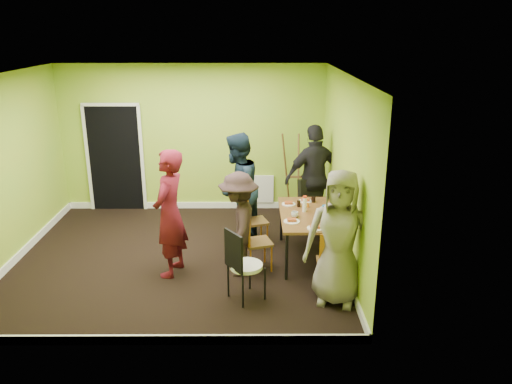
# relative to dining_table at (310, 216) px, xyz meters

# --- Properties ---
(ground) EXTENTS (5.00, 5.00, 0.00)m
(ground) POSITION_rel_dining_table_xyz_m (-2.01, 0.02, -0.70)
(ground) COLOR black
(ground) RESTS_ON ground
(room_walls) EXTENTS (5.04, 4.54, 2.82)m
(room_walls) POSITION_rel_dining_table_xyz_m (-2.04, 0.06, 0.29)
(room_walls) COLOR #A7BF31
(room_walls) RESTS_ON ground
(dining_table) EXTENTS (0.90, 1.50, 0.75)m
(dining_table) POSITION_rel_dining_table_xyz_m (0.00, 0.00, 0.00)
(dining_table) COLOR black
(dining_table) RESTS_ON ground
(chair_left_far) EXTENTS (0.47, 0.47, 0.90)m
(chair_left_far) POSITION_rel_dining_table_xyz_m (-0.90, 0.47, -0.19)
(chair_left_far) COLOR #C56A12
(chair_left_far) RESTS_ON ground
(chair_left_near) EXTENTS (0.47, 0.47, 0.92)m
(chair_left_near) POSITION_rel_dining_table_xyz_m (-0.87, -0.37, -0.18)
(chair_left_near) COLOR #C56A12
(chair_left_near) RESTS_ON ground
(chair_back_end) EXTENTS (0.52, 0.56, 0.95)m
(chair_back_end) POSITION_rel_dining_table_xyz_m (0.13, 1.08, -0.03)
(chair_back_end) COLOR #C56A12
(chair_back_end) RESTS_ON ground
(chair_front_end) EXTENTS (0.39, 0.39, 0.90)m
(chair_front_end) POSITION_rel_dining_table_xyz_m (0.18, -1.07, -0.19)
(chair_front_end) COLOR #C56A12
(chair_front_end) RESTS_ON ground
(chair_bentwood) EXTENTS (0.54, 0.54, 0.99)m
(chair_bentwood) POSITION_rel_dining_table_xyz_m (-1.01, -1.24, -0.15)
(chair_bentwood) COLOR black
(chair_bentwood) RESTS_ON ground
(easel) EXTENTS (0.65, 0.61, 1.61)m
(easel) POSITION_rel_dining_table_xyz_m (-0.03, 1.86, 0.10)
(easel) COLOR brown
(easel) RESTS_ON ground
(plate_near_left) EXTENTS (0.22, 0.22, 0.01)m
(plate_near_left) POSITION_rel_dining_table_xyz_m (-0.30, 0.38, 0.06)
(plate_near_left) COLOR white
(plate_near_left) RESTS_ON dining_table
(plate_near_right) EXTENTS (0.24, 0.24, 0.01)m
(plate_near_right) POSITION_rel_dining_table_xyz_m (-0.30, -0.35, 0.06)
(plate_near_right) COLOR white
(plate_near_right) RESTS_ON dining_table
(plate_far_back) EXTENTS (0.22, 0.22, 0.01)m
(plate_far_back) POSITION_rel_dining_table_xyz_m (-0.02, 0.53, 0.06)
(plate_far_back) COLOR white
(plate_far_back) RESTS_ON dining_table
(plate_far_front) EXTENTS (0.22, 0.22, 0.01)m
(plate_far_front) POSITION_rel_dining_table_xyz_m (0.00, -0.61, 0.06)
(plate_far_front) COLOR white
(plate_far_front) RESTS_ON dining_table
(plate_wall_back) EXTENTS (0.24, 0.24, 0.01)m
(plate_wall_back) POSITION_rel_dining_table_xyz_m (0.30, 0.18, 0.06)
(plate_wall_back) COLOR white
(plate_wall_back) RESTS_ON dining_table
(plate_wall_front) EXTENTS (0.25, 0.25, 0.01)m
(plate_wall_front) POSITION_rel_dining_table_xyz_m (0.20, -0.14, 0.06)
(plate_wall_front) COLOR white
(plate_wall_front) RESTS_ON dining_table
(thermos) EXTENTS (0.06, 0.06, 0.22)m
(thermos) POSITION_rel_dining_table_xyz_m (-0.08, 0.06, 0.17)
(thermos) COLOR white
(thermos) RESTS_ON dining_table
(blue_bottle) EXTENTS (0.07, 0.07, 0.22)m
(blue_bottle) POSITION_rel_dining_table_xyz_m (0.18, -0.25, 0.16)
(blue_bottle) COLOR blue
(blue_bottle) RESTS_ON dining_table
(orange_bottle) EXTENTS (0.03, 0.03, 0.07)m
(orange_bottle) POSITION_rel_dining_table_xyz_m (-0.01, 0.26, 0.09)
(orange_bottle) COLOR #C56A12
(orange_bottle) RESTS_ON dining_table
(glass_mid) EXTENTS (0.06, 0.06, 0.10)m
(glass_mid) POSITION_rel_dining_table_xyz_m (-0.15, 0.28, 0.11)
(glass_mid) COLOR black
(glass_mid) RESTS_ON dining_table
(glass_back) EXTENTS (0.07, 0.07, 0.09)m
(glass_back) POSITION_rel_dining_table_xyz_m (0.11, 0.49, 0.10)
(glass_back) COLOR black
(glass_back) RESTS_ON dining_table
(glass_front) EXTENTS (0.06, 0.06, 0.10)m
(glass_front) POSITION_rel_dining_table_xyz_m (0.15, -0.43, 0.10)
(glass_front) COLOR black
(glass_front) RESTS_ON dining_table
(cup_a) EXTENTS (0.11, 0.11, 0.08)m
(cup_a) POSITION_rel_dining_table_xyz_m (-0.24, -0.17, 0.10)
(cup_a) COLOR white
(cup_a) RESTS_ON dining_table
(cup_b) EXTENTS (0.09, 0.09, 0.09)m
(cup_b) POSITION_rel_dining_table_xyz_m (0.21, 0.01, 0.10)
(cup_b) COLOR white
(cup_b) RESTS_ON dining_table
(person_standing) EXTENTS (0.59, 0.76, 1.86)m
(person_standing) POSITION_rel_dining_table_xyz_m (-2.04, -0.48, 0.23)
(person_standing) COLOR #570F1A
(person_standing) RESTS_ON ground
(person_left_far) EXTENTS (0.98, 1.09, 1.85)m
(person_left_far) POSITION_rel_dining_table_xyz_m (-1.12, 0.62, 0.23)
(person_left_far) COLOR #12212F
(person_left_far) RESTS_ON ground
(person_left_near) EXTENTS (0.63, 1.02, 1.52)m
(person_left_near) POSITION_rel_dining_table_xyz_m (-1.06, -0.47, 0.07)
(person_left_near) COLOR black
(person_left_near) RESTS_ON ground
(person_back_end) EXTENTS (1.18, 0.77, 1.87)m
(person_back_end) POSITION_rel_dining_table_xyz_m (0.21, 1.23, 0.24)
(person_back_end) COLOR black
(person_back_end) RESTS_ON ground
(person_front_end) EXTENTS (0.99, 0.78, 1.79)m
(person_front_end) POSITION_rel_dining_table_xyz_m (0.23, -1.26, 0.20)
(person_front_end) COLOR gray
(person_front_end) RESTS_ON ground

